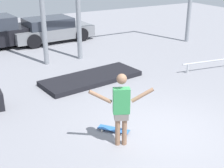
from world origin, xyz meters
name	(u,v)px	position (x,y,z in m)	size (l,w,h in m)	color
ground_plane	(161,131)	(0.00, 0.00, 0.00)	(36.00, 36.00, 0.00)	gray
skateboarder	(121,106)	(-1.20, 0.01, 1.00)	(1.36, 0.68, 1.76)	#8C664C
skateboard	(114,129)	(-1.06, 0.59, 0.06)	(0.67, 0.76, 0.08)	#2D66B2
manual_pad	(91,78)	(0.02, 4.05, 0.08)	(3.57, 1.38, 0.17)	black
grind_rail	(211,62)	(4.58, 2.77, 0.31)	(2.58, 0.46, 0.39)	#B7BABF
parked_car_grey	(51,30)	(0.70, 10.19, 0.61)	(4.28, 2.16, 1.23)	slate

